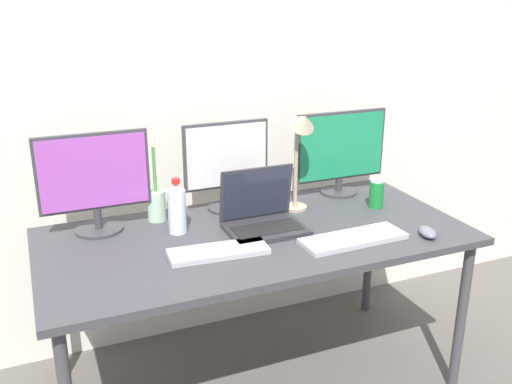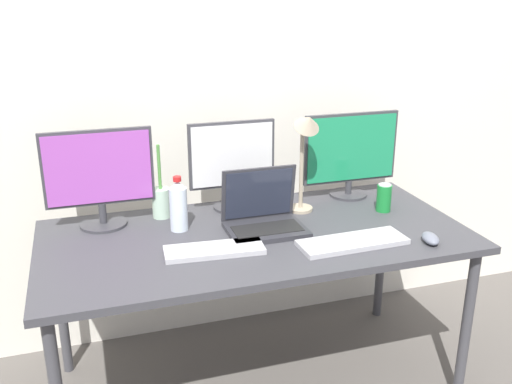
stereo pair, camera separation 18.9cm
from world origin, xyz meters
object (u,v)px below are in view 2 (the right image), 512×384
at_px(desk_lamp, 306,143).
at_px(water_bottle, 178,206).
at_px(keyboard_main, 214,250).
at_px(bamboo_vase, 161,201).
at_px(monitor_left, 99,175).
at_px(laptop_silver, 263,215).
at_px(mouse_by_keyboard, 430,238).
at_px(soda_can_near_keyboard, 384,198).
at_px(keyboard_aux, 352,242).
at_px(monitor_right, 351,153).
at_px(monitor_center, 232,162).
at_px(work_desk, 256,246).

bearing_deg(desk_lamp, water_bottle, -178.62).
distance_m(keyboard_main, bamboo_vase, 0.45).
height_order(monitor_left, laptop_silver, monitor_left).
height_order(mouse_by_keyboard, soda_can_near_keyboard, soda_can_near_keyboard).
xyz_separation_m(monitor_left, laptop_silver, (0.64, -0.24, -0.17)).
height_order(laptop_silver, soda_can_near_keyboard, laptop_silver).
relative_size(monitor_left, laptop_silver, 1.40).
bearing_deg(desk_lamp, bamboo_vase, 166.11).
bearing_deg(laptop_silver, mouse_by_keyboard, -29.91).
bearing_deg(keyboard_aux, monitor_right, 63.59).
xyz_separation_m(keyboard_main, keyboard_aux, (0.53, -0.09, 0.00)).
bearing_deg(monitor_center, mouse_by_keyboard, -43.19).
distance_m(work_desk, monitor_center, 0.41).
bearing_deg(laptop_silver, monitor_center, 102.32).
distance_m(monitor_center, monitor_right, 0.58).
height_order(monitor_left, soda_can_near_keyboard, monitor_left).
bearing_deg(keyboard_main, water_bottle, 113.09).
bearing_deg(monitor_left, bamboo_vase, 5.23).
bearing_deg(keyboard_aux, mouse_by_keyboard, -16.41).
bearing_deg(monitor_center, monitor_left, -176.79).
bearing_deg(monitor_right, water_bottle, -168.98).
relative_size(monitor_center, keyboard_main, 1.06).
relative_size(laptop_silver, water_bottle, 1.37).
distance_m(work_desk, desk_lamp, 0.49).
relative_size(keyboard_main, bamboo_vase, 1.16).
relative_size(monitor_right, soda_can_near_keyboard, 3.73).
height_order(laptop_silver, keyboard_aux, laptop_silver).
distance_m(monitor_left, monitor_center, 0.58).
distance_m(monitor_center, desk_lamp, 0.34).
distance_m(monitor_center, bamboo_vase, 0.36).
xyz_separation_m(laptop_silver, mouse_by_keyboard, (0.58, -0.34, -0.04)).
xyz_separation_m(laptop_silver, keyboard_main, (-0.25, -0.16, -0.05)).
distance_m(work_desk, mouse_by_keyboard, 0.70).
bearing_deg(keyboard_aux, desk_lamp, 97.04).
bearing_deg(soda_can_near_keyboard, mouse_by_keyboard, -89.49).
xyz_separation_m(work_desk, keyboard_main, (-0.21, -0.13, 0.07)).
xyz_separation_m(monitor_left, monitor_center, (0.58, 0.03, -0.00)).
distance_m(bamboo_vase, desk_lamp, 0.68).
height_order(laptop_silver, mouse_by_keyboard, laptop_silver).
bearing_deg(monitor_left, work_desk, -24.92).
relative_size(keyboard_main, desk_lamp, 0.80).
height_order(monitor_right, mouse_by_keyboard, monitor_right).
height_order(monitor_center, desk_lamp, desk_lamp).
relative_size(work_desk, keyboard_main, 4.59).
height_order(laptop_silver, keyboard_main, laptop_silver).
bearing_deg(soda_can_near_keyboard, keyboard_aux, -135.93).
height_order(work_desk, desk_lamp, desk_lamp).
bearing_deg(monitor_left, keyboard_main, -46.05).
bearing_deg(bamboo_vase, monitor_right, 0.14).
distance_m(work_desk, keyboard_main, 0.25).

